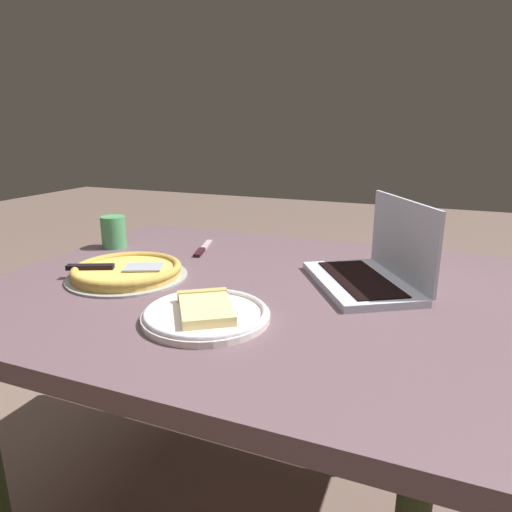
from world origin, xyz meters
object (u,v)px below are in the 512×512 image
at_px(laptop, 374,267).
at_px(drink_cup, 114,232).
at_px(pizza_tray, 127,271).
at_px(pizza_plate, 206,313).
at_px(table_knife, 202,249).
at_px(dining_table, 248,307).

xyz_separation_m(laptop, drink_cup, (-0.84, 0.06, 0.01)).
distance_m(pizza_tray, drink_cup, 0.34).
xyz_separation_m(pizza_plate, table_knife, (-0.26, 0.47, -0.01)).
bearing_deg(dining_table, laptop, 20.40).
height_order(pizza_plate, drink_cup, drink_cup).
bearing_deg(pizza_plate, drink_cup, 144.14).
distance_m(table_knife, drink_cup, 0.30).
relative_size(dining_table, drink_cup, 12.58).
distance_m(dining_table, table_knife, 0.36).
distance_m(pizza_tray, table_knife, 0.31).
distance_m(pizza_plate, table_knife, 0.54).
distance_m(laptop, pizza_plate, 0.45).
relative_size(laptop, pizza_tray, 1.25).
bearing_deg(table_knife, dining_table, -42.15).
xyz_separation_m(pizza_plate, drink_cup, (-0.55, 0.40, 0.04)).
distance_m(pizza_plate, pizza_tray, 0.35).
height_order(pizza_plate, pizza_tray, same).
relative_size(pizza_plate, table_knife, 1.29).
height_order(dining_table, laptop, laptop).
bearing_deg(pizza_plate, laptop, 50.01).
xyz_separation_m(pizza_plate, pizza_tray, (-0.32, 0.16, 0.00)).
bearing_deg(table_knife, pizza_plate, -60.44).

